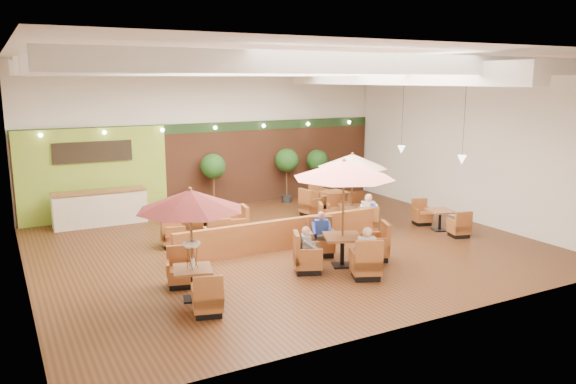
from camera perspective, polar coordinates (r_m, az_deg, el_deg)
room at (r=17.15m, az=-1.29°, el=7.40°), size 14.04×14.00×5.52m
service_counter at (r=19.85m, az=-18.54°, el=-1.55°), size 3.00×0.75×1.18m
booth_divider at (r=16.13m, az=-0.68°, el=-4.36°), size 6.41×0.23×0.89m
table_0 at (r=12.30m, az=-9.86°, el=-2.34°), size 2.36×2.61×2.56m
table_1 at (r=14.44m, az=5.65°, el=-0.24°), size 2.99×2.99×2.85m
table_2 at (r=18.43m, az=6.38°, el=1.89°), size 2.45×2.61×2.50m
table_3 at (r=17.03m, az=-8.39°, el=-3.66°), size 2.75×2.75×1.57m
table_4 at (r=18.84m, az=15.17°, el=-2.82°), size 0.94×2.39×0.86m
table_5 at (r=20.48m, az=4.07°, el=-1.19°), size 1.88×2.75×1.00m
topiary_0 at (r=20.89m, az=-7.62°, el=2.38°), size 0.92×0.92×2.13m
topiary_1 at (r=22.14m, az=-0.13°, el=3.02°), size 0.93×0.93×2.15m
topiary_2 at (r=22.84m, az=2.99°, el=3.02°), size 0.87×0.87×2.03m
diner_0 at (r=13.89m, az=7.95°, el=-5.63°), size 0.48×0.45×0.86m
diner_1 at (r=15.57m, az=3.43°, el=-3.79°), size 0.43×0.40×0.78m
diner_2 at (r=14.19m, az=2.02°, el=-5.34°), size 0.39×0.41×0.75m
diner_3 at (r=17.94m, az=8.10°, el=-1.83°), size 0.45×0.44×0.79m
diner_4 at (r=17.93m, az=8.10°, el=-1.78°), size 0.46×0.43×0.83m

